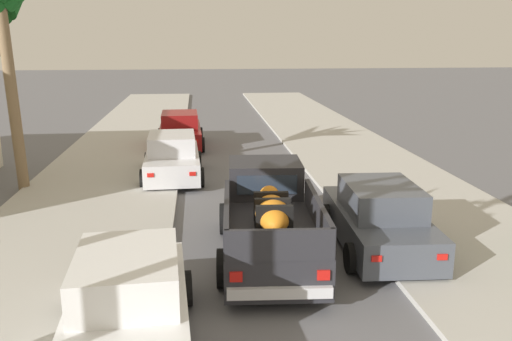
% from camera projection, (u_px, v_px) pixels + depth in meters
% --- Properties ---
extents(sidewalk_left, '(4.84, 60.00, 0.12)m').
position_uv_depth(sidewalk_left, '(95.00, 198.00, 16.06)').
color(sidewalk_left, '#B2AFA8').
rests_on(sidewalk_left, ground).
extents(sidewalk_right, '(4.84, 60.00, 0.12)m').
position_uv_depth(sidewalk_right, '(398.00, 189.00, 17.02)').
color(sidewalk_right, '#B2AFA8').
rests_on(sidewalk_right, ground).
extents(curb_left, '(0.16, 60.00, 0.10)m').
position_uv_depth(curb_left, '(130.00, 197.00, 16.17)').
color(curb_left, silver).
rests_on(curb_left, ground).
extents(curb_right, '(0.16, 60.00, 0.10)m').
position_uv_depth(curb_right, '(367.00, 190.00, 16.92)').
color(curb_right, silver).
rests_on(curb_right, ground).
extents(pickup_truck, '(2.44, 5.31, 1.80)m').
position_uv_depth(pickup_truck, '(269.00, 219.00, 11.86)').
color(pickup_truck, '#28282D').
rests_on(pickup_truck, ground).
extents(car_left_near, '(2.17, 4.32, 1.54)m').
position_uv_depth(car_left_near, '(379.00, 219.00, 12.23)').
color(car_left_near, '#474C56').
rests_on(car_left_near, ground).
extents(car_right_near, '(2.21, 4.34, 1.54)m').
position_uv_depth(car_right_near, '(129.00, 306.00, 8.23)').
color(car_right_near, silver).
rests_on(car_right_near, ground).
extents(car_right_mid, '(2.12, 4.30, 1.54)m').
position_uv_depth(car_right_mid, '(172.00, 158.00, 18.43)').
color(car_right_mid, silver).
rests_on(car_right_mid, ground).
extents(car_left_far, '(2.10, 4.29, 1.54)m').
position_uv_depth(car_left_far, '(180.00, 131.00, 23.68)').
color(car_left_far, maroon).
rests_on(car_left_far, ground).
extents(palm_tree_right_fore, '(3.51, 3.56, 6.70)m').
position_uv_depth(palm_tree_right_fore, '(0.00, 9.00, 15.63)').
color(palm_tree_right_fore, '#846B4C').
rests_on(palm_tree_right_fore, ground).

